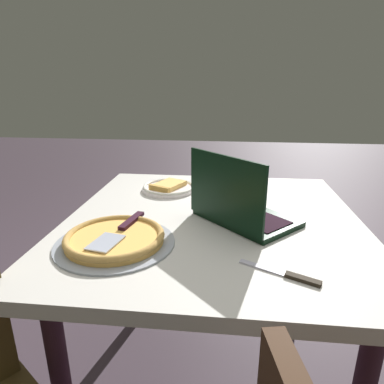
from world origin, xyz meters
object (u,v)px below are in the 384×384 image
Objects in this scene: laptop at (239,208)px; pizza_plate at (169,187)px; dining_table at (213,239)px; pizza_tray at (115,238)px; table_knife at (287,275)px.

laptop is 1.67× the size of pizza_plate.
pizza_tray is (0.28, 0.24, 0.10)m from dining_table.
pizza_tray is at bearing 28.01° from laptop.
pizza_plate is (0.30, -0.32, -0.04)m from laptop.
pizza_tray is at bearing -14.26° from table_knife.
pizza_plate is at bearing -47.12° from laptop.
table_knife is (-0.48, 0.12, -0.01)m from pizza_tray.
dining_table is at bearing -139.68° from pizza_tray.
table_knife is at bearing 109.26° from laptop.
pizza_plate is 1.20× the size of table_knife.
pizza_tray is 0.49m from table_knife.
table_knife is (-0.11, 0.32, -0.05)m from laptop.
dining_table is 5.43× the size of table_knife.
laptop reaches higher than pizza_tray.
dining_table is 0.42m from table_knife.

